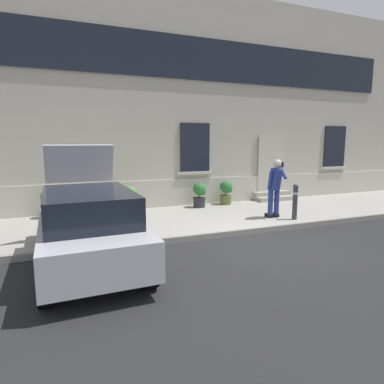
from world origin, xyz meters
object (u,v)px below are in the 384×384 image
at_px(bollard_near_person, 295,200).
at_px(planter_cream, 49,203).
at_px(hatchback_car_silver, 89,226).
at_px(person_on_phone, 275,185).
at_px(planter_terracotta, 131,199).
at_px(planter_olive, 226,192).
at_px(planter_charcoal, 200,194).

xyz_separation_m(bollard_near_person, planter_cream, (-6.67, 2.85, -0.11)).
relative_size(hatchback_car_silver, person_on_phone, 2.36).
height_order(bollard_near_person, planter_terracotta, bollard_near_person).
bearing_deg(planter_olive, planter_terracotta, -176.11).
relative_size(planter_terracotta, planter_olive, 1.00).
height_order(bollard_near_person, person_on_phone, person_on_phone).
distance_m(planter_cream, planter_charcoal, 4.80).
xyz_separation_m(hatchback_car_silver, planter_charcoal, (3.95, 3.89, -0.19)).
bearing_deg(bollard_near_person, planter_charcoal, 124.76).
bearing_deg(planter_terracotta, planter_olive, 3.89).
bearing_deg(planter_cream, hatchback_car_silver, -78.17).
xyz_separation_m(hatchback_car_silver, bollard_near_person, (5.83, 1.20, -0.09)).
bearing_deg(planter_cream, planter_olive, 0.05).
distance_m(hatchback_car_silver, planter_cream, 4.14).
bearing_deg(planter_olive, hatchback_car_silver, -141.36).
bearing_deg(hatchback_car_silver, person_on_phone, 16.48).
height_order(planter_charcoal, planter_olive, same).
bearing_deg(person_on_phone, planter_terracotta, 148.20).
distance_m(planter_cream, planter_terracotta, 2.41).
relative_size(hatchback_car_silver, planter_olive, 4.78).
distance_m(hatchback_car_silver, planter_olive, 6.49).
height_order(bollard_near_person, planter_olive, bollard_near_person).
height_order(hatchback_car_silver, person_on_phone, hatchback_car_silver).
distance_m(bollard_near_person, person_on_phone, 0.73).
xyz_separation_m(person_on_phone, planter_terracotta, (-3.85, 2.21, -0.54)).
bearing_deg(hatchback_car_silver, planter_olive, 38.64).
xyz_separation_m(person_on_phone, planter_cream, (-6.25, 2.45, -0.54)).
bearing_deg(bollard_near_person, planter_olive, 104.91).
xyz_separation_m(bollard_near_person, planter_charcoal, (-1.87, 2.70, -0.11)).
bearing_deg(bollard_near_person, person_on_phone, 136.41).
bearing_deg(person_on_phone, planter_charcoal, 120.36).
bearing_deg(hatchback_car_silver, planter_charcoal, 44.57).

